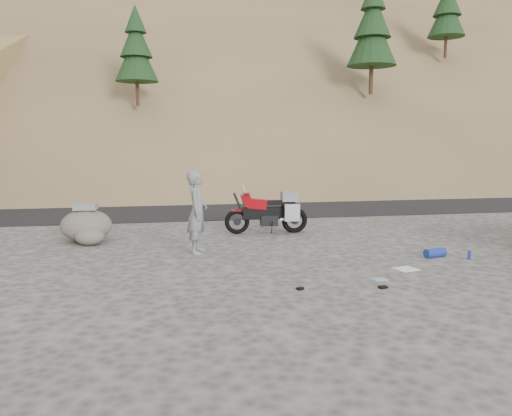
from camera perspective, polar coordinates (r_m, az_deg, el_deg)
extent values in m
plane|color=#464441|center=(11.08, 5.05, -5.71)|extent=(140.00, 140.00, 0.00)
cube|color=black|center=(19.76, -1.99, 0.19)|extent=(120.00, 7.00, 0.05)
cube|color=brown|center=(41.04, -3.74, 15.22)|extent=(110.00, 51.90, 46.72)
cube|color=brown|center=(41.08, -3.75, 15.63)|extent=(110.00, 43.28, 36.46)
cube|color=brown|center=(61.65, -6.14, 18.26)|extent=(120.00, 40.00, 30.00)
cylinder|color=#352313|center=(24.51, -13.40, 12.90)|extent=(0.17, 0.17, 1.40)
cone|color=black|center=(24.71, -13.52, 16.46)|extent=(2.00, 2.00, 2.25)
cone|color=black|center=(24.86, -13.58, 18.40)|extent=(1.50, 1.50, 1.76)
cone|color=black|center=(25.04, -13.64, 20.32)|extent=(1.00, 1.00, 1.26)
cylinder|color=#352313|center=(27.84, 13.02, 14.42)|extent=(0.22, 0.22, 1.82)
cone|color=black|center=(28.16, 13.15, 18.48)|extent=(2.60, 2.60, 2.92)
cone|color=black|center=(28.39, 13.22, 20.67)|extent=(1.95, 1.95, 2.28)
cylinder|color=#352313|center=(33.54, 20.86, 17.03)|extent=(0.18, 0.18, 1.54)
cone|color=black|center=(33.88, 21.00, 19.86)|extent=(2.20, 2.20, 2.48)
torus|color=black|center=(13.80, -2.18, -1.58)|extent=(0.70, 0.15, 0.69)
cylinder|color=black|center=(13.80, -2.18, -1.58)|extent=(0.21, 0.07, 0.21)
torus|color=black|center=(14.07, 4.43, -1.41)|extent=(0.74, 0.17, 0.74)
cylinder|color=black|center=(14.07, 4.43, -1.41)|extent=(0.23, 0.09, 0.23)
cylinder|color=black|center=(13.75, -1.84, 0.03)|extent=(0.39, 0.08, 0.85)
cylinder|color=black|center=(13.72, -1.23, 1.70)|extent=(0.07, 0.65, 0.05)
cube|color=black|center=(13.87, 1.05, -0.56)|extent=(1.27, 0.30, 0.32)
cube|color=black|center=(13.92, 1.48, -1.40)|extent=(0.48, 0.33, 0.29)
cube|color=maroon|center=(13.80, 0.07, 0.50)|extent=(0.56, 0.33, 0.33)
cube|color=maroon|center=(13.75, -1.10, 1.00)|extent=(0.33, 0.37, 0.37)
cube|color=silver|center=(13.71, -1.41, 2.13)|extent=(0.13, 0.32, 0.27)
cube|color=black|center=(13.88, 2.12, 0.63)|extent=(0.59, 0.25, 0.13)
cube|color=black|center=(13.97, 3.73, 0.48)|extent=(0.37, 0.20, 0.11)
cube|color=silver|center=(13.74, 4.14, -0.52)|extent=(0.42, 0.14, 0.47)
cube|color=silver|center=(14.27, 3.66, -0.22)|extent=(0.42, 0.14, 0.47)
cube|color=gray|center=(13.95, 3.82, 1.34)|extent=(0.45, 0.37, 0.27)
cube|color=maroon|center=(13.75, -2.18, -0.28)|extent=(0.32, 0.14, 0.04)
cylinder|color=black|center=(13.78, 1.83, -2.25)|extent=(0.03, 0.22, 0.38)
cylinder|color=silver|center=(13.87, 3.72, -1.23)|extent=(0.48, 0.11, 0.14)
imported|color=gray|center=(11.62, -6.66, -5.11)|extent=(0.61, 0.78, 1.89)
ellipsoid|color=#555049|center=(13.46, -18.82, -1.92)|extent=(1.53, 1.39, 0.83)
cube|color=gray|center=(13.39, -18.91, 0.21)|extent=(0.68, 0.54, 0.18)
ellipsoid|color=#555049|center=(13.03, -18.47, -3.11)|extent=(0.89, 0.85, 0.43)
cube|color=white|center=(10.52, 16.76, -6.69)|extent=(0.49, 0.46, 0.01)
cylinder|color=navy|center=(11.78, 19.78, -4.84)|extent=(0.54, 0.31, 0.20)
cylinder|color=navy|center=(11.84, 23.20, -4.97)|extent=(0.08, 0.08, 0.19)
cube|color=black|center=(9.10, 14.32, -8.75)|extent=(0.16, 0.13, 0.04)
cube|color=black|center=(8.78, 5.07, -9.14)|extent=(0.15, 0.14, 0.04)
cube|color=#85AACD|center=(9.63, 13.98, -7.92)|extent=(0.28, 0.21, 0.01)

